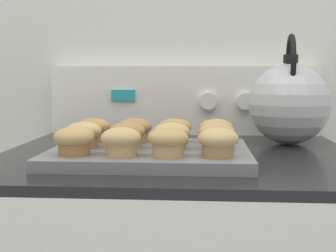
{
  "coord_description": "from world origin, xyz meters",
  "views": [
    {
      "loc": [
        0.05,
        -0.65,
        1.06
      ],
      "look_at": [
        -0.02,
        0.31,
        0.95
      ],
      "focal_mm": 50.0,
      "sensor_mm": 36.0,
      "label": 1
    }
  ],
  "objects_px": {
    "muffin_r0_c0": "(74,140)",
    "tea_kettle": "(289,102)",
    "muffin_r1_c1": "(127,135)",
    "muffin_r2_c0": "(93,129)",
    "muffin_r2_c3": "(216,130)",
    "muffin_r1_c2": "(171,135)",
    "muffin_r0_c1": "(121,141)",
    "muffin_r2_c1": "(135,130)",
    "muffin_r0_c3": "(218,142)",
    "muffin_r0_c2": "(168,141)",
    "muffin_r1_c3": "(217,135)",
    "muffin_r1_c0": "(84,134)",
    "muffin_r2_c2": "(175,130)",
    "muffin_pan": "(150,154)"
  },
  "relations": [
    {
      "from": "muffin_pan",
      "to": "muffin_r1_c3",
      "type": "distance_m",
      "value": 0.14
    },
    {
      "from": "muffin_r1_c1",
      "to": "muffin_r1_c3",
      "type": "relative_size",
      "value": 1.0
    },
    {
      "from": "muffin_r2_c1",
      "to": "muffin_r1_c1",
      "type": "bearing_deg",
      "value": -92.66
    },
    {
      "from": "muffin_r0_c1",
      "to": "muffin_r1_c1",
      "type": "xyz_separation_m",
      "value": [
        -0.0,
        0.09,
        0.0
      ]
    },
    {
      "from": "muffin_r1_c2",
      "to": "muffin_r2_c2",
      "type": "distance_m",
      "value": 0.09
    },
    {
      "from": "muffin_r0_c0",
      "to": "muffin_r2_c1",
      "type": "relative_size",
      "value": 1.0
    },
    {
      "from": "muffin_r2_c2",
      "to": "tea_kettle",
      "type": "xyz_separation_m",
      "value": [
        0.27,
        0.15,
        0.05
      ]
    },
    {
      "from": "muffin_r0_c0",
      "to": "muffin_r0_c2",
      "type": "xyz_separation_m",
      "value": [
        0.17,
        -0.0,
        0.0
      ]
    },
    {
      "from": "muffin_pan",
      "to": "muffin_r0_c0",
      "type": "distance_m",
      "value": 0.16
    },
    {
      "from": "muffin_r1_c2",
      "to": "muffin_r2_c1",
      "type": "height_order",
      "value": "same"
    },
    {
      "from": "muffin_r0_c0",
      "to": "muffin_r2_c3",
      "type": "bearing_deg",
      "value": 32.88
    },
    {
      "from": "muffin_r0_c0",
      "to": "tea_kettle",
      "type": "relative_size",
      "value": 0.28
    },
    {
      "from": "muffin_r2_c2",
      "to": "muffin_r2_c3",
      "type": "bearing_deg",
      "value": -0.99
    },
    {
      "from": "muffin_r0_c1",
      "to": "muffin_r1_c3",
      "type": "distance_m",
      "value": 0.19
    },
    {
      "from": "muffin_r2_c1",
      "to": "muffin_r2_c3",
      "type": "distance_m",
      "value": 0.17
    },
    {
      "from": "muffin_r2_c3",
      "to": "muffin_r0_c3",
      "type": "bearing_deg",
      "value": -90.66
    },
    {
      "from": "muffin_r0_c2",
      "to": "muffin_r2_c1",
      "type": "distance_m",
      "value": 0.19
    },
    {
      "from": "muffin_pan",
      "to": "muffin_r2_c1",
      "type": "height_order",
      "value": "muffin_r2_c1"
    },
    {
      "from": "muffin_r2_c1",
      "to": "muffin_r0_c0",
      "type": "bearing_deg",
      "value": -117.05
    },
    {
      "from": "muffin_r1_c1",
      "to": "muffin_r2_c0",
      "type": "relative_size",
      "value": 1.0
    },
    {
      "from": "muffin_r1_c0",
      "to": "muffin_r2_c3",
      "type": "distance_m",
      "value": 0.28
    },
    {
      "from": "muffin_r1_c2",
      "to": "muffin_r1_c1",
      "type": "bearing_deg",
      "value": 179.59
    },
    {
      "from": "muffin_r1_c1",
      "to": "muffin_r2_c2",
      "type": "xyz_separation_m",
      "value": [
        0.09,
        0.08,
        0.0
      ]
    },
    {
      "from": "muffin_pan",
      "to": "muffin_r0_c0",
      "type": "xyz_separation_m",
      "value": [
        -0.13,
        -0.08,
        0.04
      ]
    },
    {
      "from": "muffin_r1_c0",
      "to": "muffin_pan",
      "type": "bearing_deg",
      "value": -0.97
    },
    {
      "from": "muffin_r2_c3",
      "to": "tea_kettle",
      "type": "height_order",
      "value": "tea_kettle"
    },
    {
      "from": "muffin_r1_c2",
      "to": "muffin_r2_c1",
      "type": "bearing_deg",
      "value": 134.68
    },
    {
      "from": "muffin_r0_c2",
      "to": "muffin_r1_c0",
      "type": "distance_m",
      "value": 0.2
    },
    {
      "from": "muffin_r1_c1",
      "to": "muffin_r0_c0",
      "type": "bearing_deg",
      "value": -134.2
    },
    {
      "from": "muffin_r2_c2",
      "to": "muffin_r2_c3",
      "type": "height_order",
      "value": "same"
    },
    {
      "from": "muffin_r1_c1",
      "to": "muffin_r1_c2",
      "type": "xyz_separation_m",
      "value": [
        0.09,
        -0.0,
        0.0
      ]
    },
    {
      "from": "muffin_r2_c3",
      "to": "muffin_r0_c2",
      "type": "bearing_deg",
      "value": -117.66
    },
    {
      "from": "muffin_r1_c3",
      "to": "tea_kettle",
      "type": "height_order",
      "value": "tea_kettle"
    },
    {
      "from": "muffin_r0_c3",
      "to": "muffin_r2_c3",
      "type": "bearing_deg",
      "value": 89.34
    },
    {
      "from": "muffin_r2_c0",
      "to": "muffin_r1_c3",
      "type": "bearing_deg",
      "value": -17.27
    },
    {
      "from": "muffin_r0_c2",
      "to": "muffin_r2_c3",
      "type": "xyz_separation_m",
      "value": [
        0.09,
        0.17,
        0.0
      ]
    },
    {
      "from": "muffin_r1_c0",
      "to": "muffin_r2_c3",
      "type": "height_order",
      "value": "same"
    },
    {
      "from": "muffin_r2_c3",
      "to": "tea_kettle",
      "type": "xyz_separation_m",
      "value": [
        0.18,
        0.15,
        0.05
      ]
    },
    {
      "from": "muffin_r1_c3",
      "to": "muffin_r2_c2",
      "type": "bearing_deg",
      "value": 136.06
    },
    {
      "from": "muffin_r0_c0",
      "to": "muffin_r0_c3",
      "type": "height_order",
      "value": "same"
    },
    {
      "from": "muffin_r0_c0",
      "to": "muffin_r2_c0",
      "type": "height_order",
      "value": "same"
    },
    {
      "from": "muffin_r1_c0",
      "to": "tea_kettle",
      "type": "distance_m",
      "value": 0.5
    },
    {
      "from": "muffin_r1_c3",
      "to": "muffin_r2_c0",
      "type": "xyz_separation_m",
      "value": [
        -0.26,
        0.08,
        0.0
      ]
    },
    {
      "from": "muffin_r1_c1",
      "to": "tea_kettle",
      "type": "xyz_separation_m",
      "value": [
        0.36,
        0.23,
        0.05
      ]
    },
    {
      "from": "muffin_r0_c1",
      "to": "muffin_r0_c3",
      "type": "distance_m",
      "value": 0.17
    },
    {
      "from": "muffin_r1_c3",
      "to": "muffin_r2_c0",
      "type": "relative_size",
      "value": 1.0
    },
    {
      "from": "muffin_r1_c2",
      "to": "muffin_r0_c1",
      "type": "bearing_deg",
      "value": -133.7
    },
    {
      "from": "muffin_r1_c1",
      "to": "muffin_r2_c3",
      "type": "bearing_deg",
      "value": 25.14
    },
    {
      "from": "muffin_r1_c2",
      "to": "muffin_r2_c2",
      "type": "xyz_separation_m",
      "value": [
        0.0,
        0.09,
        0.0
      ]
    },
    {
      "from": "muffin_pan",
      "to": "muffin_r2_c2",
      "type": "relative_size",
      "value": 5.35
    }
  ]
}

